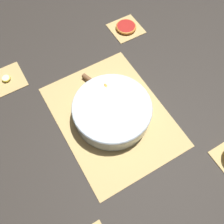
{
  "coord_description": "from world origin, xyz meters",
  "views": [
    {
      "loc": [
        -0.37,
        0.22,
        0.81
      ],
      "look_at": [
        0.0,
        0.0,
        0.03
      ],
      "focal_mm": 42.0,
      "sensor_mm": 36.0,
      "label": 1
    }
  ],
  "objects_px": {
    "fruit_salad_bowl": "(112,110)",
    "paring_knife": "(90,80)",
    "banana_coin_single": "(6,78)",
    "grapefruit_slice": "(126,27)"
  },
  "relations": [
    {
      "from": "fruit_salad_bowl",
      "to": "paring_knife",
      "type": "height_order",
      "value": "fruit_salad_bowl"
    },
    {
      "from": "banana_coin_single",
      "to": "paring_knife",
      "type": "bearing_deg",
      "value": -122.52
    },
    {
      "from": "fruit_salad_bowl",
      "to": "paring_knife",
      "type": "relative_size",
      "value": 1.95
    },
    {
      "from": "fruit_salad_bowl",
      "to": "grapefruit_slice",
      "type": "xyz_separation_m",
      "value": [
        0.34,
        -0.27,
        -0.03
      ]
    },
    {
      "from": "grapefruit_slice",
      "to": "paring_knife",
      "type": "bearing_deg",
      "value": 122.69
    },
    {
      "from": "banana_coin_single",
      "to": "grapefruit_slice",
      "type": "height_order",
      "value": "grapefruit_slice"
    },
    {
      "from": "paring_knife",
      "to": "banana_coin_single",
      "type": "relative_size",
      "value": 4.12
    },
    {
      "from": "fruit_salad_bowl",
      "to": "paring_knife",
      "type": "xyz_separation_m",
      "value": [
        0.17,
        -0.0,
        -0.03
      ]
    },
    {
      "from": "fruit_salad_bowl",
      "to": "paring_knife",
      "type": "bearing_deg",
      "value": -0.33
    },
    {
      "from": "banana_coin_single",
      "to": "grapefruit_slice",
      "type": "xyz_separation_m",
      "value": [
        -0.0,
        -0.53,
        0.0
      ]
    }
  ]
}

